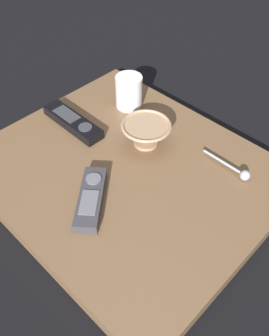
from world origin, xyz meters
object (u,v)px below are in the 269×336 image
tv_remote_near (91,199)px  cereal_bowl (146,133)px  teaspoon (240,172)px  coffee_mug (129,92)px  tv_remote_far (73,122)px

tv_remote_near → cereal_bowl: bearing=11.7°
teaspoon → tv_remote_near: bearing=147.3°
cereal_bowl → coffee_mug: (0.08, 0.14, 0.01)m
coffee_mug → tv_remote_near: 0.36m
tv_remote_near → tv_remote_far: bearing=59.2°
cereal_bowl → tv_remote_near: 0.23m
cereal_bowl → tv_remote_near: bearing=-168.3°
coffee_mug → tv_remote_far: coffee_mug is taller
teaspoon → cereal_bowl: bearing=106.4°
teaspoon → tv_remote_far: (-0.15, 0.41, 0.00)m
teaspoon → tv_remote_far: size_ratio=0.66×
cereal_bowl → teaspoon: (0.07, -0.23, -0.02)m
teaspoon → coffee_mug: bearing=87.7°
coffee_mug → teaspoon: coffee_mug is taller
cereal_bowl → tv_remote_far: 0.20m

